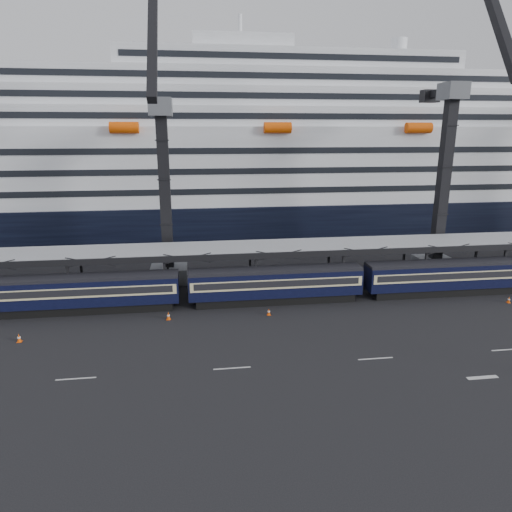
% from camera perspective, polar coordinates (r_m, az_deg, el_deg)
% --- Properties ---
extents(ground, '(260.00, 260.00, 0.00)m').
position_cam_1_polar(ground, '(44.23, 15.18, -9.69)').
color(ground, black).
rests_on(ground, ground).
extents(lane_markings, '(111.00, 4.27, 0.02)m').
position_cam_1_polar(lane_markings, '(43.98, 27.91, -11.17)').
color(lane_markings, beige).
rests_on(lane_markings, ground).
extents(train, '(133.05, 3.00, 4.05)m').
position_cam_1_polar(train, '(50.83, 6.19, -3.24)').
color(train, black).
rests_on(train, ground).
extents(canopy, '(130.00, 6.25, 5.53)m').
position_cam_1_polar(canopy, '(54.92, 10.01, 1.34)').
color(canopy, '#9A9CA2').
rests_on(canopy, ground).
extents(cruise_ship, '(214.09, 28.84, 34.00)m').
position_cam_1_polar(cruise_ship, '(84.36, 2.91, 11.26)').
color(cruise_ship, black).
rests_on(cruise_ship, ground).
extents(crane_dark_near, '(4.50, 17.75, 35.08)m').
position_cam_1_polar(crane_dark_near, '(55.81, -11.37, 8.47)').
color(crane_dark_near, '#53555B').
rests_on(crane_dark_near, ground).
extents(crane_dark_mid, '(4.50, 18.24, 39.64)m').
position_cam_1_polar(crane_dark_mid, '(62.98, 22.68, 9.66)').
color(crane_dark_mid, '#53555B').
rests_on(crane_dark_mid, ground).
extents(traffic_cone_b, '(0.40, 0.40, 0.81)m').
position_cam_1_polar(traffic_cone_b, '(46.71, -27.51, -9.06)').
color(traffic_cone_b, '#F65207').
rests_on(traffic_cone_b, ground).
extents(traffic_cone_c, '(0.42, 0.42, 0.84)m').
position_cam_1_polar(traffic_cone_c, '(47.00, -10.89, -7.34)').
color(traffic_cone_c, '#F65207').
rests_on(traffic_cone_c, ground).
extents(traffic_cone_d, '(0.37, 0.37, 0.74)m').
position_cam_1_polar(traffic_cone_d, '(47.29, 1.61, -6.98)').
color(traffic_cone_d, '#F65207').
rests_on(traffic_cone_d, ground).
extents(traffic_cone_f, '(0.37, 0.37, 0.74)m').
position_cam_1_polar(traffic_cone_f, '(57.73, 29.06, -4.79)').
color(traffic_cone_f, '#F65207').
rests_on(traffic_cone_f, ground).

